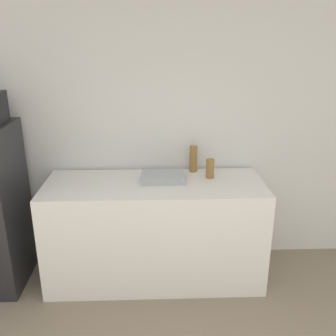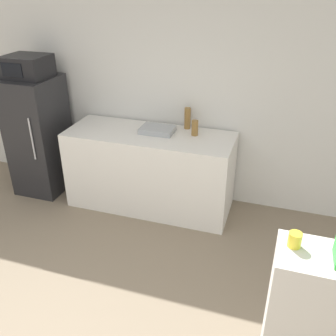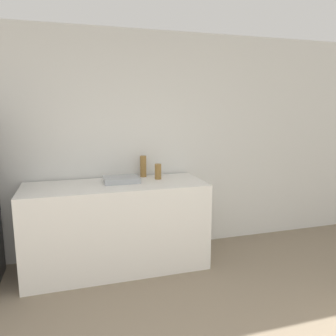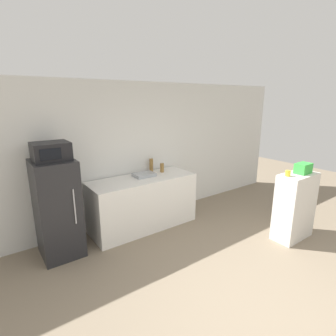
% 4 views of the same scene
% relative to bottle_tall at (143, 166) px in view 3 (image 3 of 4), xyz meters
% --- Properties ---
extents(wall_back, '(8.00, 0.06, 2.60)m').
position_rel_bottle_tall_xyz_m(wall_back, '(-0.44, 0.13, 0.24)').
color(wall_back, silver).
rests_on(wall_back, ground_plane).
extents(counter, '(1.91, 0.72, 0.93)m').
position_rel_bottle_tall_xyz_m(counter, '(-0.37, -0.29, -0.59)').
color(counter, silver).
rests_on(counter, ground_plane).
extents(sink_basin, '(0.38, 0.27, 0.06)m').
position_rel_bottle_tall_xyz_m(sink_basin, '(-0.29, -0.22, -0.09)').
color(sink_basin, '#9EA3A8').
rests_on(sink_basin, counter).
extents(bottle_tall, '(0.07, 0.07, 0.25)m').
position_rel_bottle_tall_xyz_m(bottle_tall, '(0.00, 0.00, 0.00)').
color(bottle_tall, olive).
rests_on(bottle_tall, counter).
extents(bottle_short, '(0.07, 0.07, 0.17)m').
position_rel_bottle_tall_xyz_m(bottle_short, '(0.13, -0.17, -0.04)').
color(bottle_short, olive).
rests_on(bottle_short, counter).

